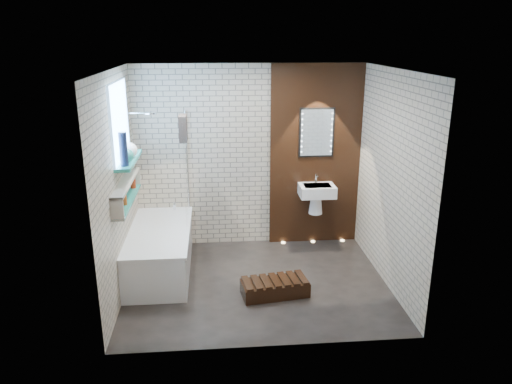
{
  "coord_description": "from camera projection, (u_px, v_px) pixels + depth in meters",
  "views": [
    {
      "loc": [
        -0.49,
        -5.44,
        2.96
      ],
      "look_at": [
        0.0,
        0.15,
        1.15
      ],
      "focal_mm": 34.28,
      "sensor_mm": 36.0,
      "label": 1
    }
  ],
  "objects": [
    {
      "name": "bathtub",
      "position": [
        160.0,
        250.0,
        6.34
      ],
      "size": [
        0.79,
        1.74,
        0.7
      ],
      "color": "white",
      "rests_on": "ground"
    },
    {
      "name": "led_mirror",
      "position": [
        317.0,
        133.0,
        6.85
      ],
      "size": [
        0.5,
        0.02,
        0.7
      ],
      "color": "black",
      "rests_on": "walnut_panel"
    },
    {
      "name": "floor_uplights",
      "position": [
        313.0,
        241.0,
        7.32
      ],
      "size": [
        0.96,
        0.06,
        0.01
      ],
      "color": "#FFD899",
      "rests_on": "ground"
    },
    {
      "name": "clerestory_window",
      "position": [
        121.0,
        129.0,
        5.72
      ],
      "size": [
        0.18,
        1.0,
        0.94
      ],
      "color": "#7FADE0",
      "rests_on": "room_shell"
    },
    {
      "name": "washbasin",
      "position": [
        317.0,
        194.0,
        6.96
      ],
      "size": [
        0.5,
        0.36,
        0.58
      ],
      "color": "white",
      "rests_on": "walnut_panel"
    },
    {
      "name": "ground",
      "position": [
        257.0,
        283.0,
        6.1
      ],
      "size": [
        3.2,
        3.2,
        0.0
      ],
      "primitive_type": "plane",
      "color": "black",
      "rests_on": "ground"
    },
    {
      "name": "walnut_step",
      "position": [
        275.0,
        288.0,
        5.81
      ],
      "size": [
        0.82,
        0.46,
        0.17
      ],
      "primitive_type": "cube",
      "rotation": [
        0.0,
        0.0,
        0.15
      ],
      "color": "black",
      "rests_on": "ground"
    },
    {
      "name": "sill_vases",
      "position": [
        127.0,
        151.0,
        5.69
      ],
      "size": [
        0.19,
        0.51,
        0.39
      ],
      "color": "#141E38",
      "rests_on": "clerestory_window"
    },
    {
      "name": "bath_screen",
      "position": [
        186.0,
        167.0,
        6.48
      ],
      "size": [
        0.01,
        0.78,
        1.4
      ],
      "primitive_type": "cube",
      "color": "white",
      "rests_on": "bathtub"
    },
    {
      "name": "niche_bottles",
      "position": [
        130.0,
        187.0,
        6.01
      ],
      "size": [
        0.07,
        0.71,
        0.17
      ],
      "color": "#982C13",
      "rests_on": "display_niche"
    },
    {
      "name": "walnut_panel",
      "position": [
        315.0,
        156.0,
        6.99
      ],
      "size": [
        1.3,
        0.06,
        2.6
      ],
      "primitive_type": "cube",
      "color": "black",
      "rests_on": "ground"
    },
    {
      "name": "shower_head",
      "position": [
        150.0,
        113.0,
        6.28
      ],
      "size": [
        0.18,
        0.18,
        0.02
      ],
      "primitive_type": "cylinder",
      "color": "silver",
      "rests_on": "room_shell"
    },
    {
      "name": "display_niche",
      "position": [
        127.0,
        191.0,
        5.75
      ],
      "size": [
        0.14,
        1.3,
        0.26
      ],
      "color": "teal",
      "rests_on": "room_shell"
    },
    {
      "name": "towel",
      "position": [
        183.0,
        128.0,
        6.07
      ],
      "size": [
        0.1,
        0.25,
        0.32
      ],
      "primitive_type": "cube",
      "color": "black",
      "rests_on": "bath_screen"
    },
    {
      "name": "room_shell",
      "position": [
        257.0,
        184.0,
        5.71
      ],
      "size": [
        3.24,
        3.2,
        2.6
      ],
      "color": "#B3A78E",
      "rests_on": "ground"
    }
  ]
}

